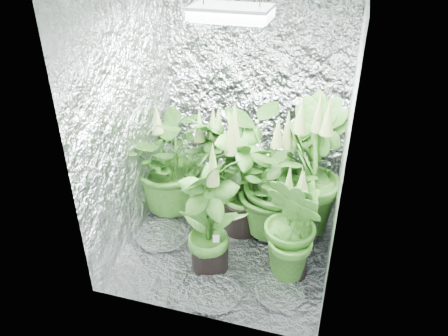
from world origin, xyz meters
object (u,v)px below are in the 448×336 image
object	(u,v)px
plant_a	(173,160)
plant_g	(293,227)
plant_d	(215,172)
plant_f	(209,215)
plant_c	(308,170)
circulation_fan	(308,227)
grow_lamp	(231,13)
plant_e	(276,180)
plant_b	(242,179)

from	to	relation	value
plant_a	plant_g	xyz separation A→B (m)	(1.14, -0.56, -0.06)
plant_d	plant_g	bearing A→B (deg)	-34.87
plant_f	plant_c	bearing A→B (deg)	48.26
plant_a	circulation_fan	distance (m)	1.28
plant_d	plant_f	size ratio (longest dim) A/B	0.97
grow_lamp	plant_e	distance (m)	1.36
plant_b	plant_a	bearing A→B (deg)	168.62
plant_a	plant_c	xyz separation A→B (m)	(1.16, 0.03, 0.07)
plant_a	plant_b	distance (m)	0.67
plant_d	plant_e	distance (m)	0.54
grow_lamp	plant_b	size ratio (longest dim) A/B	0.45
plant_a	plant_e	distance (m)	0.94
plant_f	plant_g	size ratio (longest dim) A/B	1.13
plant_b	plant_g	size ratio (longest dim) A/B	1.17
plant_a	plant_d	world-z (taller)	plant_a
plant_e	circulation_fan	distance (m)	0.48
grow_lamp	plant_e	world-z (taller)	grow_lamp
grow_lamp	plant_d	size ratio (longest dim) A/B	0.48
plant_f	circulation_fan	bearing A→B (deg)	37.54
plant_d	plant_f	distance (m)	0.64
plant_e	plant_g	bearing A→B (deg)	-64.91
plant_b	plant_f	world-z (taller)	plant_b
plant_e	circulation_fan	size ratio (longest dim) A/B	3.68
grow_lamp	plant_f	bearing A→B (deg)	-101.00
plant_b	plant_g	xyz separation A→B (m)	(0.48, -0.43, -0.06)
plant_c	plant_f	size ratio (longest dim) A/B	1.16
plant_e	plant_f	xyz separation A→B (m)	(-0.39, -0.55, -0.03)
plant_c	plant_d	distance (m)	0.78
plant_g	plant_a	bearing A→B (deg)	153.94
plant_f	plant_b	bearing A→B (deg)	78.02
plant_c	plant_g	size ratio (longest dim) A/B	1.31
plant_d	circulation_fan	size ratio (longest dim) A/B	3.16
plant_d	plant_g	world-z (taller)	plant_d
plant_f	plant_e	bearing A→B (deg)	54.71
plant_a	circulation_fan	world-z (taller)	plant_a
grow_lamp	plant_f	world-z (taller)	grow_lamp
circulation_fan	plant_a	bearing A→B (deg)	-176.88
plant_e	circulation_fan	world-z (taller)	plant_e
plant_c	circulation_fan	bearing A→B (deg)	-70.09
plant_d	plant_g	xyz separation A→B (m)	(0.74, -0.52, -0.04)
plant_b	plant_e	size ratio (longest dim) A/B	0.92
plant_b	plant_c	bearing A→B (deg)	18.02
plant_b	plant_d	xyz separation A→B (m)	(-0.26, 0.09, -0.03)
plant_d	plant_e	size ratio (longest dim) A/B	0.86
circulation_fan	plant_g	bearing A→B (deg)	-91.64
plant_f	plant_g	bearing A→B (deg)	9.63
plant_c	plant_f	xyz separation A→B (m)	(-0.62, -0.69, -0.08)
plant_g	circulation_fan	distance (m)	0.52
plant_d	grow_lamp	bearing A→B (deg)	-54.32
plant_b	plant_g	bearing A→B (deg)	-41.39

